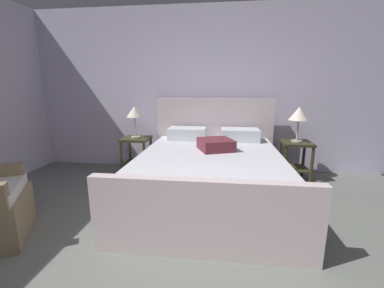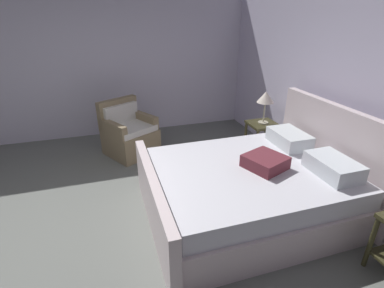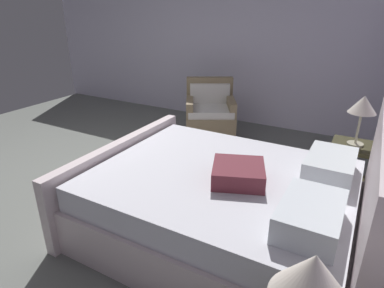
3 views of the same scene
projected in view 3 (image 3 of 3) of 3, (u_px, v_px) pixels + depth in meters
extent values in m
cube|color=slate|center=(81.00, 177.00, 3.96)|extent=(5.86, 6.50, 0.02)
cube|color=silver|center=(198.00, 41.00, 5.84)|extent=(0.12, 6.62, 2.70)
cube|color=silver|center=(221.00, 215.00, 2.87)|extent=(1.78, 2.11, 0.40)
cube|color=silver|center=(371.00, 211.00, 2.21)|extent=(1.89, 0.11, 1.23)
cube|color=silver|center=(123.00, 172.00, 3.32)|extent=(1.89, 0.11, 0.69)
cube|color=silver|center=(222.00, 185.00, 2.75)|extent=(1.70, 2.05, 0.22)
cube|color=silver|center=(330.00, 166.00, 2.64)|extent=(0.56, 0.36, 0.18)
cube|color=silver|center=(311.00, 216.00, 2.00)|extent=(0.56, 0.36, 0.18)
cube|color=maroon|center=(238.00, 173.00, 2.56)|extent=(0.52, 0.52, 0.14)
cone|color=#F0E1CF|center=(313.00, 277.00, 1.13)|extent=(0.30, 0.30, 0.20)
cube|color=#35321B|center=(354.00, 147.00, 3.33)|extent=(0.44, 0.44, 0.04)
cube|color=#35321B|center=(347.00, 181.00, 3.49)|extent=(0.40, 0.40, 0.02)
cylinder|color=#35321B|center=(332.00, 162.00, 3.69)|extent=(0.04, 0.04, 0.56)
cylinder|color=#35321B|center=(327.00, 176.00, 3.38)|extent=(0.04, 0.04, 0.56)
cylinder|color=#35321B|center=(370.00, 169.00, 3.52)|extent=(0.04, 0.04, 0.56)
cylinder|color=#35321B|center=(368.00, 185.00, 3.21)|extent=(0.04, 0.04, 0.56)
cylinder|color=#B7B293|center=(355.00, 144.00, 3.32)|extent=(0.16, 0.16, 0.02)
cylinder|color=#B7B293|center=(358.00, 128.00, 3.25)|extent=(0.02, 0.02, 0.32)
cone|color=#F0E1CF|center=(363.00, 104.00, 3.16)|extent=(0.26, 0.26, 0.17)
cube|color=#877555|center=(210.00, 126.00, 5.02)|extent=(0.98, 0.98, 0.42)
cube|color=silver|center=(210.00, 110.00, 4.92)|extent=(0.90, 0.90, 0.10)
cube|color=#877555|center=(209.00, 92.00, 5.13)|extent=(0.46, 0.69, 0.48)
cube|color=silver|center=(210.00, 95.00, 5.06)|extent=(0.39, 0.58, 0.36)
cube|color=#877555|center=(190.00, 106.00, 4.89)|extent=(0.61, 0.40, 0.22)
cube|color=#877555|center=(231.00, 106.00, 4.89)|extent=(0.61, 0.40, 0.22)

